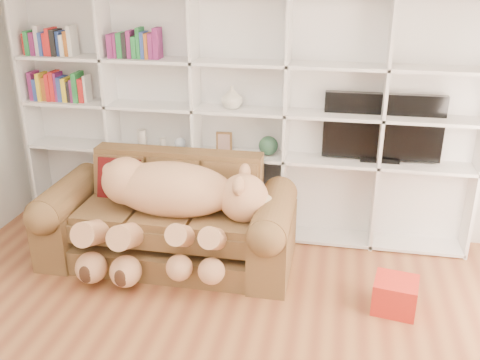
% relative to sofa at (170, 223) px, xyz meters
% --- Properties ---
extents(wall_back, '(5.00, 0.02, 2.70)m').
position_rel_sofa_xyz_m(wall_back, '(0.55, 0.84, 0.99)').
color(wall_back, silver).
rests_on(wall_back, floor).
extents(bookshelf, '(4.43, 0.35, 2.40)m').
position_rel_sofa_xyz_m(bookshelf, '(0.31, 0.70, 0.94)').
color(bookshelf, white).
rests_on(bookshelf, floor).
extents(sofa, '(2.28, 0.99, 0.96)m').
position_rel_sofa_xyz_m(sofa, '(0.00, 0.00, 0.00)').
color(sofa, brown).
rests_on(sofa, floor).
extents(teddy_bear, '(1.65, 0.92, 0.96)m').
position_rel_sofa_xyz_m(teddy_bear, '(0.08, -0.19, 0.30)').
color(teddy_bear, tan).
rests_on(teddy_bear, sofa).
extents(throw_pillow, '(0.42, 0.24, 0.43)m').
position_rel_sofa_xyz_m(throw_pillow, '(-0.52, 0.16, 0.33)').
color(throw_pillow, '#550E0E').
rests_on(throw_pillow, sofa).
extents(gift_box, '(0.38, 0.37, 0.27)m').
position_rel_sofa_xyz_m(gift_box, '(2.02, -0.45, -0.23)').
color(gift_box, red).
rests_on(gift_box, floor).
extents(tv, '(1.09, 0.18, 0.64)m').
position_rel_sofa_xyz_m(tv, '(1.88, 0.70, 0.82)').
color(tv, black).
rests_on(tv, bookshelf).
extents(picture_frame, '(0.16, 0.03, 0.20)m').
position_rel_sofa_xyz_m(picture_frame, '(0.38, 0.65, 0.61)').
color(picture_frame, brown).
rests_on(picture_frame, bookshelf).
extents(green_vase, '(0.19, 0.19, 0.19)m').
position_rel_sofa_xyz_m(green_vase, '(0.82, 0.65, 0.60)').
color(green_vase, '#2A5339').
rests_on(green_vase, bookshelf).
extents(figurine_tall, '(0.11, 0.11, 0.18)m').
position_rel_sofa_xyz_m(figurine_tall, '(-0.47, 0.65, 0.59)').
color(figurine_tall, beige).
rests_on(figurine_tall, bookshelf).
extents(figurine_short, '(0.07, 0.07, 0.11)m').
position_rel_sofa_xyz_m(figurine_short, '(-0.25, 0.65, 0.56)').
color(figurine_short, beige).
rests_on(figurine_short, bookshelf).
extents(snow_globe, '(0.12, 0.12, 0.12)m').
position_rel_sofa_xyz_m(snow_globe, '(-0.07, 0.65, 0.57)').
color(snow_globe, silver).
rests_on(snow_globe, bookshelf).
extents(shelf_vase, '(0.27, 0.27, 0.22)m').
position_rel_sofa_xyz_m(shelf_vase, '(0.47, 0.65, 1.06)').
color(shelf_vase, beige).
rests_on(shelf_vase, bookshelf).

